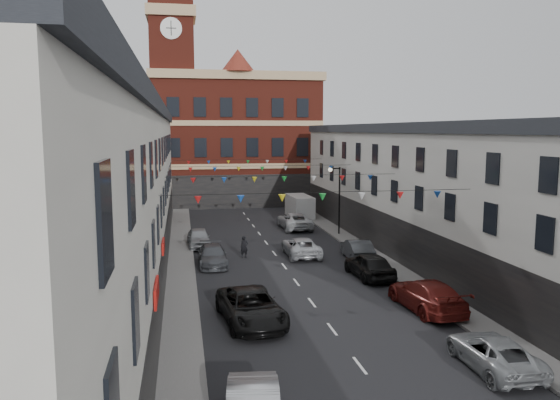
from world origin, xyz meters
TOP-DOWN VIEW (x-y plane):
  - ground at (0.00, 0.00)m, footprint 160.00×160.00m
  - pavement_left at (-6.90, 2.00)m, footprint 1.80×64.00m
  - pavement_right at (6.90, 2.00)m, footprint 1.80×64.00m
  - terrace_left at (-11.78, 1.00)m, footprint 8.40×56.00m
  - terrace_right at (11.78, 1.00)m, footprint 8.40×56.00m
  - civic_building at (0.00, 37.95)m, footprint 20.60×13.30m
  - clock_tower at (-7.50, 35.00)m, footprint 5.60×5.60m
  - distant_hill at (-4.00, 62.00)m, footprint 40.00×14.00m
  - street_lamp at (6.55, 14.00)m, footprint 1.10×0.36m
  - car_left_c at (-3.60, -6.50)m, footprint 3.24×5.95m
  - car_left_d at (-4.76, 5.18)m, footprint 1.92×4.68m
  - car_left_e at (-5.50, 11.31)m, footprint 1.88×4.37m
  - car_right_b at (4.99, -13.18)m, footprint 2.30×4.78m
  - car_right_c at (5.50, -6.23)m, footprint 2.55×5.66m
  - car_right_d at (4.71, 0.21)m, footprint 2.22×4.89m
  - car_right_e at (5.50, 5.01)m, footprint 1.87×4.58m
  - car_right_f at (3.60, 17.71)m, footprint 2.64×5.61m
  - moving_car at (1.80, 6.81)m, footprint 2.37×5.03m
  - white_van at (5.51, 24.32)m, footprint 2.19×5.35m
  - pedestrian at (-2.38, 7.01)m, footprint 0.64×0.49m

SIDE VIEW (x-z plane):
  - ground at x=0.00m, z-range 0.00..0.00m
  - pavement_left at x=-6.90m, z-range 0.00..0.15m
  - pavement_right at x=6.90m, z-range 0.00..0.15m
  - car_right_b at x=4.99m, z-range 0.00..1.31m
  - car_left_d at x=-4.76m, z-range 0.00..1.36m
  - moving_car at x=1.80m, z-range 0.00..1.39m
  - car_left_e at x=-5.50m, z-range 0.00..1.47m
  - car_right_e at x=5.50m, z-range 0.00..1.48m
  - car_right_f at x=3.60m, z-range 0.00..1.55m
  - pedestrian at x=-2.38m, z-range 0.00..1.58m
  - car_left_c at x=-3.60m, z-range 0.00..1.58m
  - car_right_c at x=5.50m, z-range 0.00..1.61m
  - car_right_d at x=4.71m, z-range 0.00..1.63m
  - white_van at x=5.51m, z-range 0.00..2.34m
  - street_lamp at x=6.55m, z-range 0.90..6.90m
  - terrace_right at x=11.78m, z-range 0.00..9.70m
  - distant_hill at x=-4.00m, z-range 0.00..10.00m
  - terrace_left at x=-11.78m, z-range 0.00..10.70m
  - civic_building at x=0.00m, z-range -1.11..17.39m
  - clock_tower at x=-7.50m, z-range -0.07..29.93m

